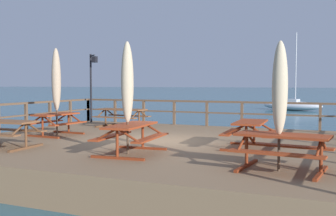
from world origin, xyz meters
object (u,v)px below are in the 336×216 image
at_px(lamp_post_hooked, 92,77).
at_px(patio_umbrella_short_mid, 56,80).
at_px(picnic_table_mid_right, 56,120).
at_px(picnic_table_mid_centre, 282,144).
at_px(picnic_table_front_left, 250,129).
at_px(patio_umbrella_tall_front, 280,89).
at_px(picnic_table_back_left, 131,132).
at_px(picnic_table_mid_left, 122,114).
at_px(sailboat_distant, 292,105).
at_px(patio_umbrella_short_front, 127,83).
at_px(picnic_table_front_right, 1,128).

bearing_deg(lamp_post_hooked, patio_umbrella_short_mid, -71.04).
bearing_deg(picnic_table_mid_right, picnic_table_mid_centre, -19.13).
bearing_deg(picnic_table_front_left, patio_umbrella_tall_front, -66.39).
xyz_separation_m(picnic_table_mid_centre, patio_umbrella_short_mid, (-8.10, 2.84, 1.38)).
distance_m(picnic_table_back_left, patio_umbrella_tall_front, 4.03).
distance_m(picnic_table_mid_right, patio_umbrella_tall_front, 8.64).
relative_size(picnic_table_mid_right, picnic_table_front_left, 0.98).
height_order(patio_umbrella_tall_front, lamp_post_hooked, lamp_post_hooked).
xyz_separation_m(picnic_table_mid_right, picnic_table_mid_left, (0.73, 3.33, 0.01)).
relative_size(picnic_table_back_left, picnic_table_mid_left, 0.99).
distance_m(patio_umbrella_short_mid, sailboat_distant, 31.14).
bearing_deg(picnic_table_back_left, patio_umbrella_short_mid, 151.46).
bearing_deg(lamp_post_hooked, patio_umbrella_short_front, -50.09).
height_order(picnic_table_front_left, patio_umbrella_short_mid, patio_umbrella_short_mid).
xyz_separation_m(picnic_table_mid_centre, picnic_table_front_right, (-7.80, 0.02, 0.01)).
bearing_deg(picnic_table_mid_left, sailboat_distant, 82.40).
height_order(picnic_table_back_left, picnic_table_mid_right, same).
xyz_separation_m(picnic_table_front_left, picnic_table_mid_left, (-6.16, 3.52, 0.01)).
height_order(patio_umbrella_short_mid, lamp_post_hooked, lamp_post_hooked).
height_order(patio_umbrella_short_front, sailboat_distant, sailboat_distant).
bearing_deg(sailboat_distant, picnic_table_mid_centre, -83.66).
bearing_deg(picnic_table_mid_left, picnic_table_mid_right, -102.35).
relative_size(picnic_table_front_right, patio_umbrella_tall_front, 0.81).
bearing_deg(lamp_post_hooked, picnic_table_mid_right, -71.35).
height_order(picnic_table_mid_left, lamp_post_hooked, lamp_post_hooked).
height_order(picnic_table_mid_centre, picnic_table_front_right, same).
distance_m(picnic_table_mid_centre, picnic_table_front_left, 2.90).
xyz_separation_m(picnic_table_back_left, picnic_table_front_right, (-3.93, -0.52, 0.00)).
distance_m(picnic_table_back_left, sailboat_distant, 33.06).
bearing_deg(lamp_post_hooked, sailboat_distant, 77.36).
relative_size(patio_umbrella_short_front, patio_umbrella_short_mid, 0.94).
distance_m(patio_umbrella_short_front, patio_umbrella_short_mid, 4.79).
height_order(lamp_post_hooked, sailboat_distant, sailboat_distant).
xyz_separation_m(picnic_table_front_left, patio_umbrella_tall_front, (1.17, -2.68, 1.16)).
bearing_deg(sailboat_distant, picnic_table_mid_right, -98.12).
distance_m(picnic_table_back_left, patio_umbrella_short_mid, 5.00).
bearing_deg(picnic_table_mid_right, picnic_table_back_left, -28.20).
bearing_deg(picnic_table_front_right, patio_umbrella_short_front, 6.71).
height_order(picnic_table_mid_right, picnic_table_front_right, same).
bearing_deg(sailboat_distant, lamp_post_hooked, -102.64).
height_order(picnic_table_front_left, picnic_table_mid_left, same).
relative_size(picnic_table_mid_left, patio_umbrella_short_mid, 0.70).
xyz_separation_m(picnic_table_front_right, patio_umbrella_short_front, (3.87, 0.46, 1.27)).
bearing_deg(patio_umbrella_short_mid, picnic_table_mid_right, -132.76).
bearing_deg(picnic_table_back_left, lamp_post_hooked, 130.46).
distance_m(picnic_table_mid_right, picnic_table_mid_centre, 8.60).
bearing_deg(picnic_table_front_right, picnic_table_mid_right, 96.47).
distance_m(picnic_table_mid_right, patio_umbrella_short_front, 4.97).
distance_m(picnic_table_front_left, lamp_post_hooked, 9.73).
bearing_deg(sailboat_distant, patio_umbrella_tall_front, -83.77).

